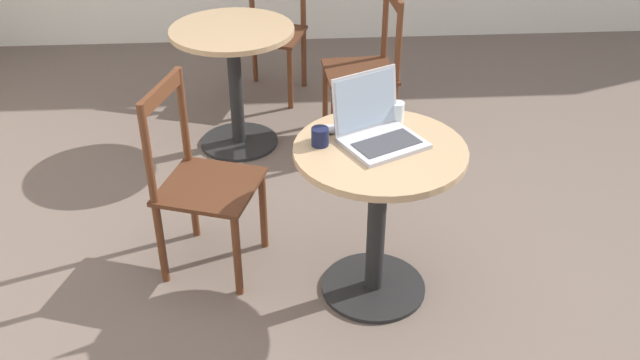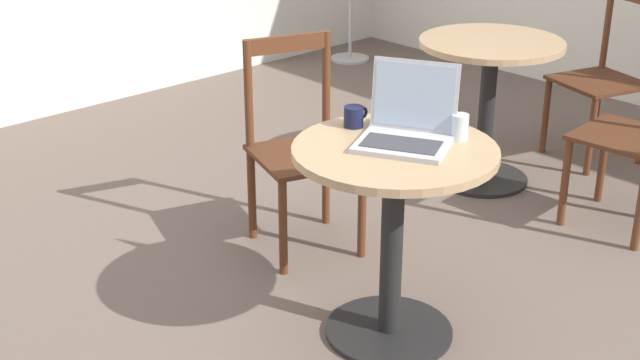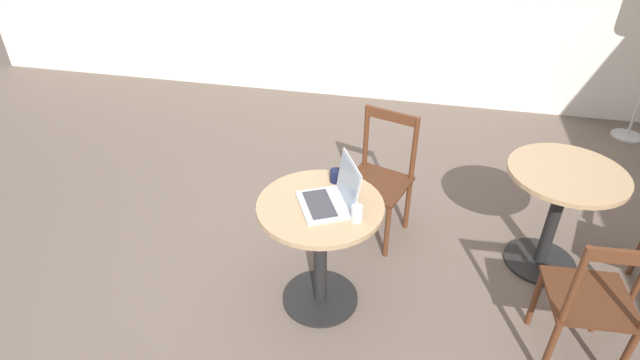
% 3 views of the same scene
% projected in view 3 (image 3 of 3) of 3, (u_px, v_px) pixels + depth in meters
% --- Properties ---
extents(ground_plane, '(16.00, 16.00, 0.00)m').
position_uv_depth(ground_plane, '(299.00, 309.00, 3.06)').
color(ground_plane, '#66564C').
extents(cafe_table_near, '(0.70, 0.70, 0.74)m').
position_uv_depth(cafe_table_near, '(320.00, 234.00, 2.84)').
color(cafe_table_near, black).
rests_on(cafe_table_near, ground_plane).
extents(cafe_table_mid, '(0.70, 0.70, 0.74)m').
position_uv_depth(cafe_table_mid, '(559.00, 200.00, 3.12)').
color(cafe_table_mid, black).
rests_on(cafe_table_mid, ground_plane).
extents(chair_near_back, '(0.52, 0.52, 0.91)m').
position_uv_depth(chair_near_back, '(379.00, 179.00, 3.46)').
color(chair_near_back, '#562D19').
rests_on(chair_near_back, ground_plane).
extents(chair_mid_front, '(0.44, 0.44, 0.91)m').
position_uv_depth(chair_mid_front, '(593.00, 303.00, 2.52)').
color(chair_mid_front, '#562D19').
rests_on(chair_mid_front, ground_plane).
extents(laptop, '(0.39, 0.40, 0.26)m').
position_uv_depth(laptop, '(331.00, 197.00, 2.69)').
color(laptop, '#B7B7BC').
rests_on(laptop, cafe_table_near).
extents(mouse, '(0.06, 0.10, 0.03)m').
position_uv_depth(mouse, '(352.00, 185.00, 2.85)').
color(mouse, '#B7B7BC').
rests_on(mouse, cafe_table_near).
extents(mug, '(0.10, 0.07, 0.08)m').
position_uv_depth(mug, '(336.00, 176.00, 2.89)').
color(mug, '#141938').
rests_on(mug, cafe_table_near).
extents(drinking_glass, '(0.06, 0.06, 0.09)m').
position_uv_depth(drinking_glass, '(357.00, 213.00, 2.58)').
color(drinking_glass, silver).
rests_on(drinking_glass, cafe_table_near).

